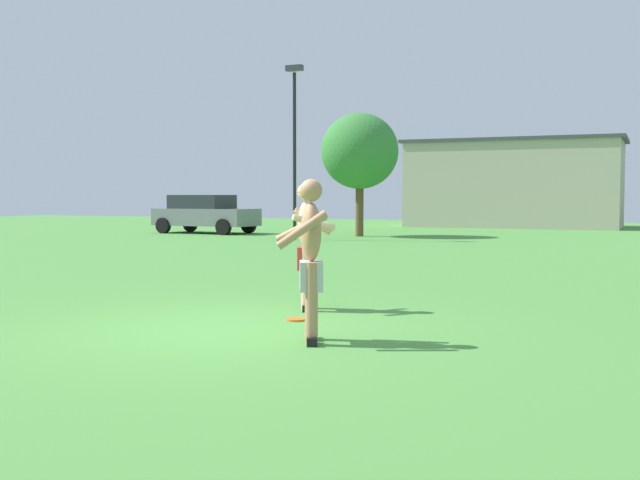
% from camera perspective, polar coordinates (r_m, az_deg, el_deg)
% --- Properties ---
extents(ground_plane, '(80.00, 80.00, 0.00)m').
position_cam_1_polar(ground_plane, '(9.23, -6.97, -6.54)').
color(ground_plane, '#4C8E3D').
extents(player_near, '(0.76, 0.72, 1.74)m').
position_cam_1_polar(player_near, '(8.31, -0.70, -1.16)').
color(player_near, black).
rests_on(player_near, ground_plane).
extents(player_in_red, '(0.70, 0.80, 1.74)m').
position_cam_1_polar(player_in_red, '(10.67, -1.00, 0.02)').
color(player_in_red, black).
rests_on(player_in_red, ground_plane).
extents(frisbee, '(0.25, 0.25, 0.03)m').
position_cam_1_polar(frisbee, '(9.85, -1.79, -5.82)').
color(frisbee, orange).
rests_on(frisbee, ground_plane).
extents(car_gray_near_post, '(4.43, 2.31, 1.58)m').
position_cam_1_polar(car_gray_near_post, '(32.60, -8.39, 1.94)').
color(car_gray_near_post, slate).
rests_on(car_gray_near_post, ground_plane).
extents(lamp_post, '(0.60, 0.24, 6.07)m').
position_cam_1_polar(lamp_post, '(27.48, -1.87, 7.72)').
color(lamp_post, black).
rests_on(lamp_post, ground_plane).
extents(outbuilding_behind_lot, '(10.39, 5.33, 4.28)m').
position_cam_1_polar(outbuilding_behind_lot, '(39.96, 14.00, 4.01)').
color(outbuilding_behind_lot, '#B2A893').
rests_on(outbuilding_behind_lot, ground_plane).
extents(tree_right_field, '(2.94, 2.94, 4.69)m').
position_cam_1_polar(tree_right_field, '(29.92, 2.91, 6.47)').
color(tree_right_field, brown).
rests_on(tree_right_field, ground_plane).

